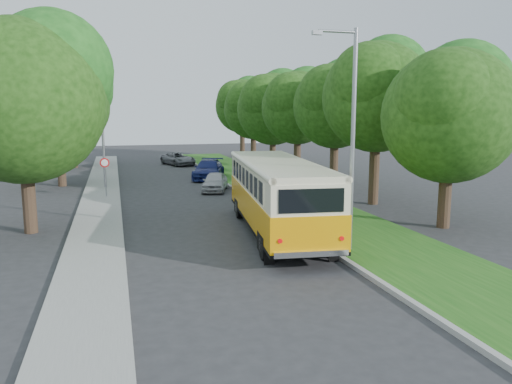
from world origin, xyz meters
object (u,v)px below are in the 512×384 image
object	(u,v)px
lamppost_near	(351,134)
car_white	(209,171)
car_grey	(178,159)
lamppost_far	(101,127)
vintage_bus	(277,197)
car_silver	(215,182)
car_blue	(209,170)

from	to	relation	value
lamppost_near	car_white	world-z (taller)	lamppost_near
lamppost_near	car_grey	size ratio (longest dim) A/B	1.81
lamppost_near	car_grey	xyz separation A→B (m)	(-2.21, 32.02, -3.76)
lamppost_near	lamppost_far	bearing A→B (deg)	115.71
lamppost_far	vintage_bus	size ratio (longest dim) A/B	0.70
vintage_bus	car_silver	world-z (taller)	vintage_bus
car_silver	car_white	xyz separation A→B (m)	(0.68, 5.82, 0.01)
lamppost_near	car_white	bearing A→B (deg)	93.25
lamppost_far	car_grey	size ratio (longest dim) A/B	1.70
lamppost_far	car_silver	size ratio (longest dim) A/B	2.06
lamppost_near	lamppost_far	size ratio (longest dim) A/B	1.07
lamppost_far	car_white	size ratio (longest dim) A/B	1.97
lamppost_far	vintage_bus	world-z (taller)	lamppost_far
car_white	car_grey	distance (m)	10.79
lamppost_near	car_silver	world-z (taller)	lamppost_near
car_silver	lamppost_near	bearing A→B (deg)	-64.96
car_white	car_grey	bearing A→B (deg)	117.18
lamppost_near	car_silver	size ratio (longest dim) A/B	2.20
lamppost_far	car_blue	size ratio (longest dim) A/B	1.49
lamppost_far	vintage_bus	bearing A→B (deg)	-64.30
car_silver	car_blue	distance (m)	5.99
car_white	vintage_bus	bearing A→B (deg)	-69.46
vintage_bus	car_white	world-z (taller)	vintage_bus
lamppost_near	car_blue	world-z (taller)	lamppost_near
vintage_bus	car_blue	distance (m)	18.07
car_grey	car_blue	bearing A→B (deg)	-103.72
lamppost_far	car_blue	world-z (taller)	lamppost_far
car_blue	vintage_bus	bearing A→B (deg)	-73.03
lamppost_near	car_blue	distance (m)	21.74
vintage_bus	car_white	distance (m)	17.95
lamppost_near	car_white	size ratio (longest dim) A/B	2.10
lamppost_near	car_white	distance (m)	21.63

